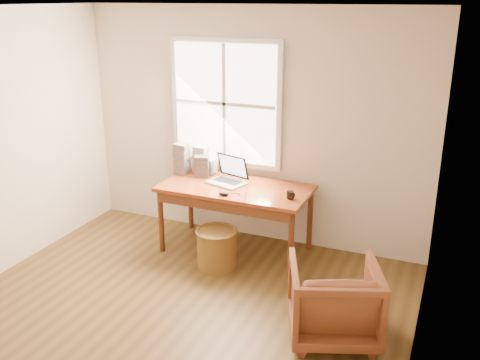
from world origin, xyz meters
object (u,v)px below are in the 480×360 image
object	(u,v)px
armchair	(334,300)
cd_stack_a	(201,159)
desk	(236,188)
coffee_mug	(290,195)
laptop	(226,170)
wicker_stool	(217,249)

from	to	relation	value
armchair	cd_stack_a	bearing A→B (deg)	-57.65
desk	coffee_mug	world-z (taller)	coffee_mug
laptop	armchair	bearing A→B (deg)	-22.03
armchair	laptop	bearing A→B (deg)	-59.30
armchair	coffee_mug	distance (m)	1.33
wicker_stool	cd_stack_a	world-z (taller)	cd_stack_a
desk	coffee_mug	size ratio (longest dim) A/B	20.19
armchair	coffee_mug	world-z (taller)	coffee_mug
coffee_mug	armchair	bearing A→B (deg)	-73.99
desk	armchair	world-z (taller)	desk
laptop	cd_stack_a	size ratio (longest dim) A/B	1.40
laptop	cd_stack_a	xyz separation A→B (m)	(-0.43, 0.25, 0.00)
coffee_mug	cd_stack_a	size ratio (longest dim) A/B	0.25
armchair	wicker_stool	bearing A→B (deg)	-47.68
laptop	coffee_mug	world-z (taller)	laptop
wicker_stool	cd_stack_a	distance (m)	1.15
desk	wicker_stool	world-z (taller)	desk
desk	wicker_stool	xyz separation A→B (m)	(-0.02, -0.44, -0.53)
armchair	wicker_stool	size ratio (longest dim) A/B	1.79
wicker_stool	laptop	world-z (taller)	laptop
armchair	coffee_mug	bearing A→B (deg)	-75.84
laptop	coffee_mug	bearing A→B (deg)	4.63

